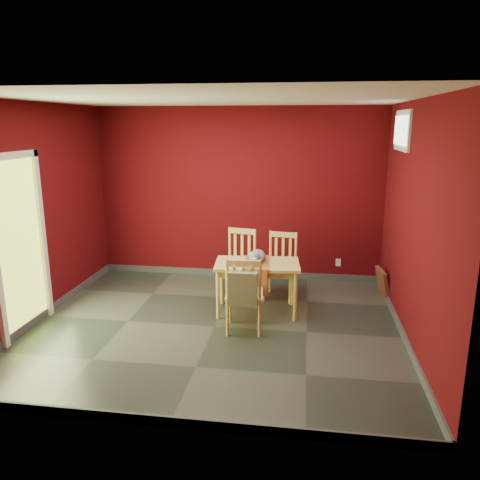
# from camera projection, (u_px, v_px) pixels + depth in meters

# --- Properties ---
(ground) EXTENTS (4.50, 4.50, 0.00)m
(ground) POSITION_uv_depth(u_px,v_px,m) (215.00, 326.00, 5.77)
(ground) COLOR #2D342D
(ground) RESTS_ON ground
(room_shell) EXTENTS (4.50, 4.50, 4.50)m
(room_shell) POSITION_uv_depth(u_px,v_px,m) (215.00, 323.00, 5.76)
(room_shell) COLOR #4B070C
(room_shell) RESTS_ON ground
(doorway) EXTENTS (0.06, 1.01, 2.13)m
(doorway) POSITION_uv_depth(u_px,v_px,m) (19.00, 240.00, 5.42)
(doorway) COLOR #B7D838
(doorway) RESTS_ON ground
(window) EXTENTS (0.05, 0.90, 0.50)m
(window) POSITION_uv_depth(u_px,v_px,m) (402.00, 131.00, 5.86)
(window) COLOR white
(window) RESTS_ON room_shell
(outlet_plate) EXTENTS (0.08, 0.02, 0.12)m
(outlet_plate) POSITION_uv_depth(u_px,v_px,m) (338.00, 262.00, 7.39)
(outlet_plate) COLOR silver
(outlet_plate) RESTS_ON room_shell
(dining_table) EXTENTS (1.14, 0.72, 0.68)m
(dining_table) POSITION_uv_depth(u_px,v_px,m) (257.00, 269.00, 6.09)
(dining_table) COLOR #D5BA63
(dining_table) RESTS_ON ground
(table_runner) EXTENTS (0.38, 0.70, 0.34)m
(table_runner) POSITION_uv_depth(u_px,v_px,m) (256.00, 269.00, 5.98)
(table_runner) COLOR #A44D2A
(table_runner) RESTS_ON dining_table
(chair_far_left) EXTENTS (0.53, 0.53, 0.97)m
(chair_far_left) POSITION_uv_depth(u_px,v_px,m) (239.00, 262.00, 6.72)
(chair_far_left) COLOR #D5BA63
(chair_far_left) RESTS_ON ground
(chair_far_right) EXTENTS (0.50, 0.50, 0.93)m
(chair_far_right) POSITION_uv_depth(u_px,v_px,m) (281.00, 265.00, 6.65)
(chair_far_right) COLOR #D5BA63
(chair_far_right) RESTS_ON ground
(chair_near) EXTENTS (0.47, 0.47, 0.94)m
(chair_near) POSITION_uv_depth(u_px,v_px,m) (244.00, 293.00, 5.54)
(chair_near) COLOR #D5BA63
(chair_near) RESTS_ON ground
(tote_bag) EXTENTS (0.34, 0.20, 0.47)m
(tote_bag) POSITION_uv_depth(u_px,v_px,m) (243.00, 289.00, 5.29)
(tote_bag) COLOR #748655
(tote_bag) RESTS_ON chair_near
(cat) EXTENTS (0.24, 0.44, 0.22)m
(cat) POSITION_uv_depth(u_px,v_px,m) (257.00, 254.00, 6.08)
(cat) COLOR slate
(cat) RESTS_ON table_runner
(picture_frame) EXTENTS (0.19, 0.44, 0.42)m
(picture_frame) POSITION_uv_depth(u_px,v_px,m) (383.00, 284.00, 6.68)
(picture_frame) COLOR brown
(picture_frame) RESTS_ON ground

